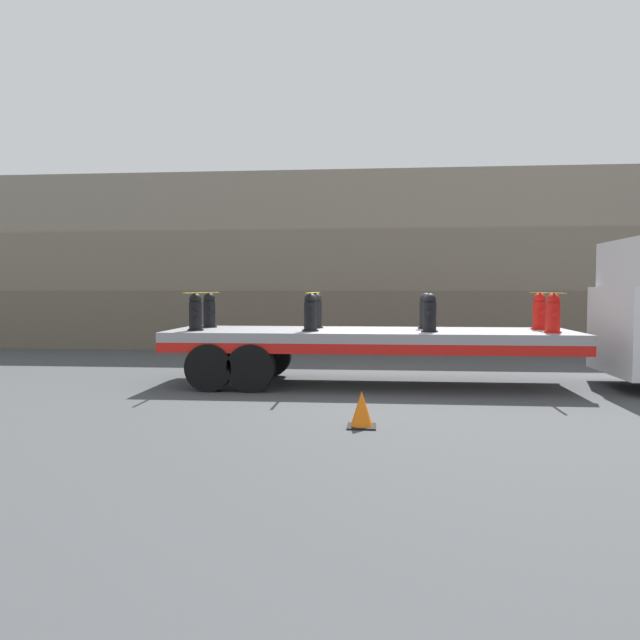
{
  "coord_description": "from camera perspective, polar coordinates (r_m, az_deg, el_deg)",
  "views": [
    {
      "loc": [
        0.18,
        -13.03,
        2.01
      ],
      "look_at": [
        -1.05,
        0.0,
        1.36
      ],
      "focal_mm": 35.0,
      "sensor_mm": 36.0,
      "label": 1
    }
  ],
  "objects": [
    {
      "name": "flatbed_trailer",
      "position": [
        13.1,
        2.18,
        -1.89
      ],
      "size": [
        8.34,
        2.51,
        1.16
      ],
      "color": "gray",
      "rests_on": "ground_plane"
    },
    {
      "name": "fire_hydrant_black_near_1",
      "position": [
        12.59,
        -0.88,
        0.65
      ],
      "size": [
        0.33,
        0.51,
        0.77
      ],
      "color": "black",
      "rests_on": "flatbed_trailer"
    },
    {
      "name": "fire_hydrant_black_near_2",
      "position": [
        12.55,
        10.0,
        0.6
      ],
      "size": [
        0.33,
        0.51,
        0.77
      ],
      "color": "black",
      "rests_on": "flatbed_trailer"
    },
    {
      "name": "cargo_strap_rear",
      "position": [
        13.56,
        -10.7,
        2.47
      ],
      "size": [
        0.05,
        2.61,
        0.01
      ],
      "color": "yellow",
      "rests_on": "fire_hydrant_black_near_0"
    },
    {
      "name": "fire_hydrant_black_far_0",
      "position": [
        14.08,
        -10.09,
        0.84
      ],
      "size": [
        0.33,
        0.51,
        0.77
      ],
      "color": "black",
      "rests_on": "flatbed_trailer"
    },
    {
      "name": "rock_cliff",
      "position": [
        21.59,
        4.91,
        5.29
      ],
      "size": [
        60.0,
        3.3,
        5.87
      ],
      "color": "#665B4C",
      "rests_on": "ground_plane"
    },
    {
      "name": "fire_hydrant_red_far_3",
      "position": [
        13.99,
        19.41,
        0.71
      ],
      "size": [
        0.33,
        0.51,
        0.77
      ],
      "color": "red",
      "rests_on": "flatbed_trailer"
    },
    {
      "name": "fire_hydrant_black_far_1",
      "position": [
        13.64,
        -0.39,
        0.82
      ],
      "size": [
        0.33,
        0.51,
        0.77
      ],
      "color": "black",
      "rests_on": "flatbed_trailer"
    },
    {
      "name": "traffic_cone",
      "position": [
        9.16,
        3.83,
        -8.18
      ],
      "size": [
        0.42,
        0.42,
        0.53
      ],
      "color": "black",
      "rests_on": "ground_plane"
    },
    {
      "name": "cargo_strap_middle",
      "position": [
        13.1,
        -0.63,
        2.51
      ],
      "size": [
        0.05,
        2.61,
        0.01
      ],
      "color": "yellow",
      "rests_on": "fire_hydrant_black_near_1"
    },
    {
      "name": "fire_hydrant_black_far_2",
      "position": [
        13.61,
        9.64,
        0.77
      ],
      "size": [
        0.33,
        0.51,
        0.77
      ],
      "color": "black",
      "rests_on": "flatbed_trailer"
    },
    {
      "name": "ground_plane",
      "position": [
        13.19,
        4.56,
        -5.93
      ],
      "size": [
        120.0,
        120.0,
        0.0
      ],
      "primitive_type": "plane",
      "color": "#3F4244"
    },
    {
      "name": "cargo_strap_front",
      "position": [
        13.47,
        19.99,
        2.35
      ],
      "size": [
        0.05,
        2.61,
        0.01
      ],
      "color": "yellow",
      "rests_on": "fire_hydrant_red_near_3"
    },
    {
      "name": "fire_hydrant_red_near_3",
      "position": [
        12.96,
        20.55,
        0.53
      ],
      "size": [
        0.33,
        0.51,
        0.77
      ],
      "color": "red",
      "rests_on": "flatbed_trailer"
    },
    {
      "name": "fire_hydrant_black_near_0",
      "position": [
        13.06,
        -11.32,
        0.67
      ],
      "size": [
        0.33,
        0.51,
        0.77
      ],
      "color": "black",
      "rests_on": "flatbed_trailer"
    }
  ]
}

